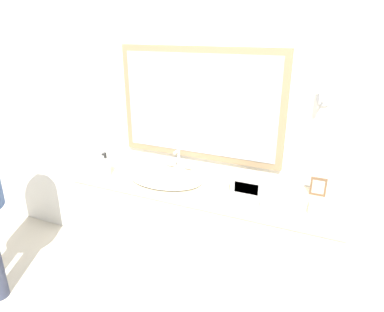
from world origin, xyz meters
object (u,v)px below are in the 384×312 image
sink_basin (166,177)px  appliance_box (249,184)px  picture_frame (318,187)px  soap_bottle (106,166)px

sink_basin → appliance_box: size_ratio=2.50×
sink_basin → picture_frame: bearing=10.4°
sink_basin → soap_bottle: bearing=-165.5°
appliance_box → picture_frame: picture_frame is taller
soap_bottle → picture_frame: (1.42, 0.29, -0.01)m
soap_bottle → appliance_box: soap_bottle is taller
sink_basin → soap_bottle: size_ratio=3.02×
sink_basin → soap_bottle: 0.44m
soap_bottle → appliance_box: bearing=9.8°
sink_basin → picture_frame: sink_basin is taller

